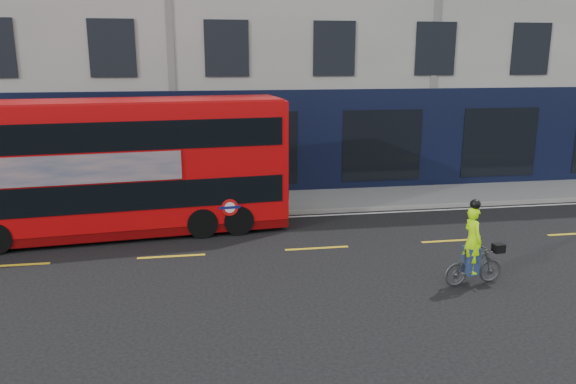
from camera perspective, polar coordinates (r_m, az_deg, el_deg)
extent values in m
plane|color=black|center=(14.09, -11.98, -8.52)|extent=(120.00, 120.00, 0.00)
cube|color=gray|center=(20.24, -11.27, -1.43)|extent=(60.00, 3.00, 0.12)
cube|color=gray|center=(18.80, -11.39, -2.59)|extent=(60.00, 0.12, 0.13)
cube|color=#AEABA4|center=(26.15, -11.66, 18.38)|extent=(50.00, 10.00, 15.00)
cube|color=black|center=(21.29, -11.40, 4.65)|extent=(50.00, 0.08, 4.00)
cube|color=silver|center=(18.53, -11.41, -3.03)|extent=(58.00, 0.10, 0.01)
cube|color=red|center=(17.28, -17.03, 2.87)|extent=(10.07, 3.18, 3.56)
cube|color=#630305|center=(17.73, -16.60, -3.21)|extent=(10.07, 3.13, 0.27)
cube|color=black|center=(17.44, -16.85, 0.33)|extent=(9.68, 3.18, 0.81)
cube|color=black|center=(17.14, -17.25, 5.90)|extent=(9.68, 3.18, 0.81)
cube|color=#A30B0D|center=(17.06, -17.46, 8.80)|extent=(9.87, 3.07, 0.07)
cube|color=black|center=(17.94, -0.79, 1.28)|extent=(0.23, 2.02, 0.81)
cube|color=black|center=(17.65, -0.81, 6.72)|extent=(0.23, 2.02, 0.81)
cube|color=tan|center=(16.20, -20.35, 2.16)|extent=(5.38, 0.55, 0.81)
cylinder|color=red|center=(16.60, -5.93, -1.57)|extent=(0.50, 0.07, 0.50)
cylinder|color=white|center=(16.60, -5.92, -1.58)|extent=(0.32, 0.05, 0.32)
cube|color=#0C1459|center=(16.59, -5.92, -1.58)|extent=(0.63, 0.08, 0.08)
cylinder|color=black|center=(17.86, -5.62, -1.96)|extent=(1.11, 2.38, 0.90)
cylinder|color=black|center=(17.73, -9.07, -2.19)|extent=(1.11, 2.38, 0.90)
cylinder|color=black|center=(18.10, -26.94, -3.22)|extent=(1.11, 2.38, 0.90)
imported|color=#424547|center=(13.96, 18.35, -7.15)|extent=(1.55, 0.60, 0.91)
imported|color=#A3F703|center=(13.70, 18.23, -4.65)|extent=(0.44, 0.61, 1.56)
cube|color=black|center=(14.19, 20.60, -5.36)|extent=(0.28, 0.23, 0.20)
cube|color=navy|center=(13.86, 18.07, -6.62)|extent=(0.32, 0.38, 0.65)
sphere|color=black|center=(13.46, 18.50, -1.19)|extent=(0.24, 0.24, 0.24)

